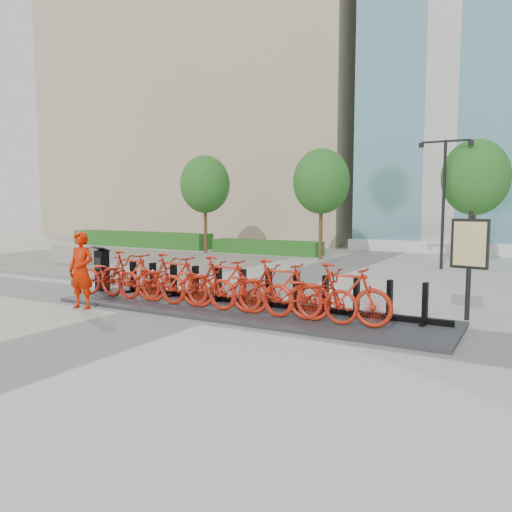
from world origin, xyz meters
The scene contains 26 objects.
ground centered at (0.00, 0.00, 0.00)m, with size 120.00×120.00×0.00m, color #A9A9A9.
tan_building centered at (-16.00, 26.00, 15.00)m, with size 26.00×16.00×30.00m, color tan.
gravel_patch centered at (-10.00, 7.00, 0.01)m, with size 14.00×14.00×0.00m, color #57544D.
curb centered at (-10.00, 1.90, 0.07)m, with size 14.00×0.25×0.15m, color slate.
hedge_a centered at (-14.00, 13.50, 0.45)m, with size 10.00×1.40×0.90m, color #294F1C.
hedge_b centered at (-5.00, 13.20, 0.35)m, with size 6.00×1.20×0.70m, color #294F1C.
tree_0 centered at (-8.00, 12.00, 3.59)m, with size 2.60×2.60×5.10m.
tree_1 centered at (-1.50, 12.00, 3.59)m, with size 2.60×2.60×5.10m.
tree_2 centered at (5.00, 12.00, 3.59)m, with size 2.60×2.60×5.10m.
streetlamp centered at (4.00, 11.00, 3.13)m, with size 2.00×0.20×5.00m.
dock_pad centered at (1.30, 0.30, 0.04)m, with size 9.60×2.40×0.08m, color #2E2E33.
dock_rail_posts centered at (1.36, 0.77, 0.51)m, with size 8.02×0.50×0.85m, color black, non-canonical shape.
bike_0 centered at (-2.60, -0.05, 0.64)m, with size 0.74×2.12×1.12m, color #B01F0D.
bike_1 centered at (-1.88, -0.05, 0.70)m, with size 0.58×2.06×1.24m, color #B01F0D.
bike_2 centered at (-1.16, -0.05, 0.64)m, with size 0.74×2.12×1.12m, color #B01F0D.
bike_3 centered at (-0.44, -0.05, 0.70)m, with size 0.58×2.06×1.24m, color #B01F0D.
bike_4 centered at (0.28, -0.05, 0.64)m, with size 0.74×2.12×1.12m, color #B01F0D.
bike_5 centered at (1.00, -0.05, 0.70)m, with size 0.58×2.06×1.24m, color #B01F0D.
bike_6 centered at (1.72, -0.05, 0.64)m, with size 0.74×2.12×1.12m, color #B01F0D.
bike_7 centered at (2.44, -0.05, 0.70)m, with size 0.58×2.06×1.24m, color #B01F0D.
bike_8 centered at (3.16, -0.05, 0.64)m, with size 0.74×2.12×1.12m, color #B01F0D.
bike_9 centered at (3.88, -0.05, 0.70)m, with size 0.58×2.06×1.24m, color #B01F0D.
kiosk centered at (-3.47, 0.52, 0.68)m, with size 0.40×0.34×1.26m.
worker_red centered at (-2.28, -1.25, 0.93)m, with size 0.68×0.45×1.86m, color red.
jersey_barrier centered at (-10.17, 5.25, 0.40)m, with size 2.09×0.57×0.81m, color gray.
map_sign centered at (5.99, 2.00, 1.56)m, with size 0.78×0.25×2.37m.
Camera 1 is at (7.24, -9.53, 2.47)m, focal length 35.00 mm.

